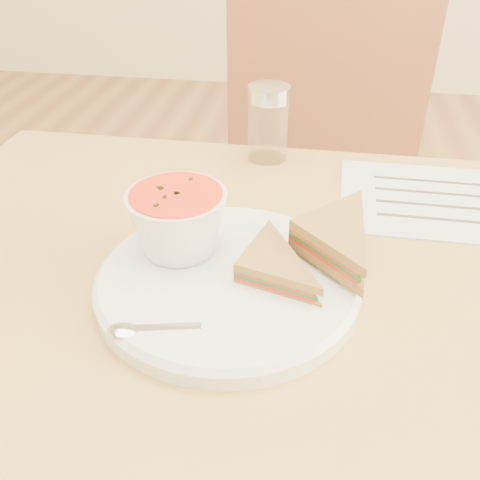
% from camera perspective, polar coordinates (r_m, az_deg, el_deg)
% --- Properties ---
extents(chair_far, '(0.49, 0.49, 0.97)m').
position_cam_1_polar(chair_far, '(1.14, 9.30, 0.49)').
color(chair_far, brown).
rests_on(chair_far, floor).
extents(plate, '(0.35, 0.35, 0.02)m').
position_cam_1_polar(plate, '(0.57, -1.33, -4.56)').
color(plate, white).
rests_on(plate, dining_table).
extents(soup_bowl, '(0.13, 0.13, 0.07)m').
position_cam_1_polar(soup_bowl, '(0.58, -6.61, 1.63)').
color(soup_bowl, white).
rests_on(soup_bowl, plate).
extents(sandwich_half_a, '(0.11, 0.11, 0.03)m').
position_cam_1_polar(sandwich_half_a, '(0.54, -0.68, -3.82)').
color(sandwich_half_a, olive).
rests_on(sandwich_half_a, plate).
extents(sandwich_half_b, '(0.15, 0.15, 0.03)m').
position_cam_1_polar(sandwich_half_b, '(0.58, 5.22, 0.73)').
color(sandwich_half_b, olive).
rests_on(sandwich_half_b, plate).
extents(spoon, '(0.15, 0.07, 0.01)m').
position_cam_1_polar(spoon, '(0.50, -7.27, -9.33)').
color(spoon, silver).
rests_on(spoon, plate).
extents(paper_menu, '(0.28, 0.21, 0.00)m').
position_cam_1_polar(paper_menu, '(0.77, 21.11, 3.90)').
color(paper_menu, silver).
rests_on(paper_menu, dining_table).
extents(condiment_shaker, '(0.07, 0.07, 0.11)m').
position_cam_1_polar(condiment_shaker, '(0.82, 3.01, 12.33)').
color(condiment_shaker, silver).
rests_on(condiment_shaker, dining_table).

